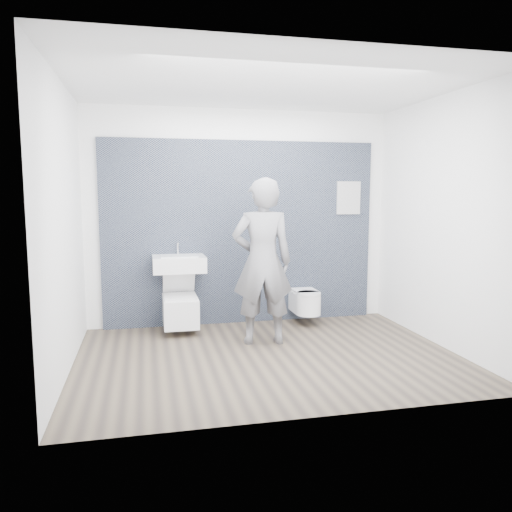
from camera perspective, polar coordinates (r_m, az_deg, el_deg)
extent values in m
plane|color=brown|center=(5.42, 1.41, -11.35)|extent=(4.00, 4.00, 0.00)
plane|color=white|center=(6.61, -1.71, 4.40)|extent=(4.00, 0.00, 4.00)
plane|color=white|center=(3.71, 7.09, 2.14)|extent=(4.00, 0.00, 4.00)
plane|color=white|center=(5.05, -21.18, 3.05)|extent=(0.00, 3.00, 3.00)
plane|color=white|center=(5.95, 20.52, 3.64)|extent=(0.00, 3.00, 3.00)
plane|color=white|center=(5.25, 1.51, 19.05)|extent=(4.00, 4.00, 0.00)
cube|color=black|center=(6.79, -1.61, -7.49)|extent=(3.60, 0.06, 2.40)
cube|color=white|center=(6.25, -8.79, -0.89)|extent=(0.64, 0.48, 0.19)
cube|color=silver|center=(6.22, -8.80, -0.06)|extent=(0.45, 0.32, 0.03)
cylinder|color=silver|center=(6.41, -8.93, 0.90)|extent=(0.02, 0.02, 0.16)
cylinder|color=silver|center=(6.35, -8.92, 1.47)|extent=(0.02, 0.11, 0.02)
cylinder|color=silver|center=(6.50, -8.90, -2.02)|extent=(0.04, 0.04, 0.13)
cube|color=white|center=(6.30, -8.65, -6.22)|extent=(0.42, 0.61, 0.35)
cylinder|color=silver|center=(6.22, -8.65, -4.86)|extent=(0.30, 0.30, 0.03)
cube|color=white|center=(6.22, -8.66, -4.62)|extent=(0.40, 0.49, 0.02)
cube|color=white|center=(6.34, -8.80, -2.63)|extent=(0.40, 0.28, 0.37)
cube|color=silver|center=(6.60, -8.80, -6.83)|extent=(0.11, 0.06, 0.08)
cube|color=white|center=(6.72, 5.50, -5.19)|extent=(0.32, 0.38, 0.27)
cylinder|color=white|center=(6.54, 6.01, -5.53)|extent=(0.32, 0.32, 0.27)
cube|color=white|center=(6.66, 5.59, -3.98)|extent=(0.30, 0.36, 0.03)
cylinder|color=white|center=(6.49, 6.08, -4.28)|extent=(0.30, 0.30, 0.03)
cube|color=silver|center=(6.88, 5.08, -5.68)|extent=(0.09, 0.06, 0.08)
cube|color=white|center=(7.17, 10.22, -6.81)|extent=(0.33, 0.03, 0.44)
imported|color=slate|center=(5.67, 0.73, -0.66)|extent=(0.73, 0.52, 1.89)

